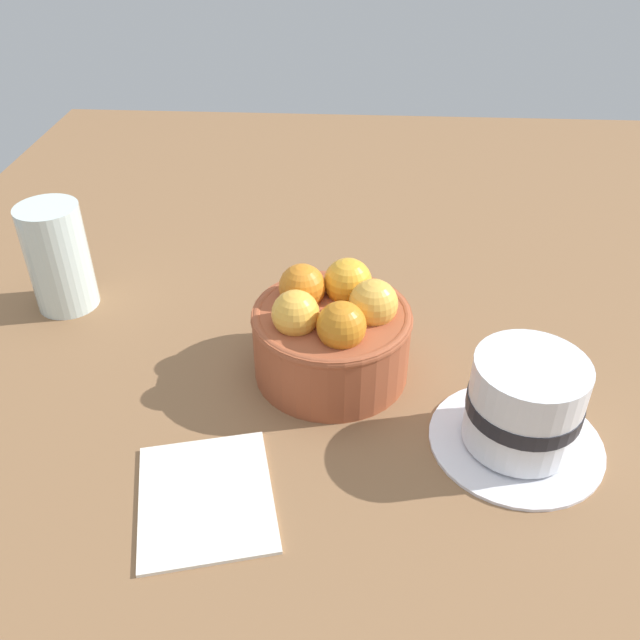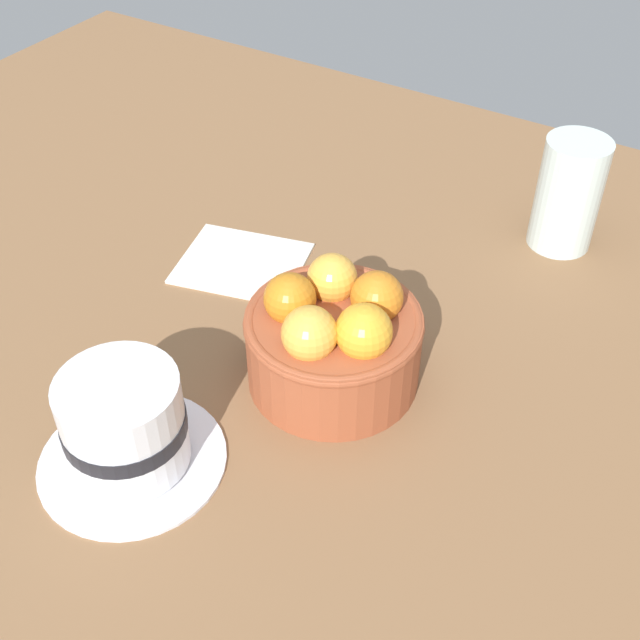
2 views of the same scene
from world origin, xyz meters
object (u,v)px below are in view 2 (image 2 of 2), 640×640
Objects in this scene: terracotta_bowl at (334,338)px; water_glass at (568,194)px; coffee_cup at (125,428)px; folded_napkin at (242,262)px.

water_glass is (9.21, 27.59, 1.10)cm from terracotta_bowl.
coffee_cup is at bearing -118.19° from terracotta_bowl.
water_glass is 0.96× the size of folded_napkin.
folded_napkin is at bearing -141.77° from water_glass.
water_glass is at bearing 67.95° from coffee_cup.
terracotta_bowl is 1.21× the size of folded_napkin.
coffee_cup is 24.76cm from folded_napkin.
coffee_cup is 1.20× the size of folded_napkin.
folded_napkin is at bearing 150.75° from terracotta_bowl.
water_glass reaches higher than coffee_cup.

